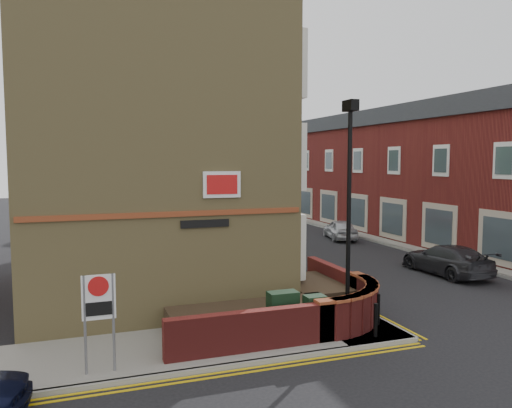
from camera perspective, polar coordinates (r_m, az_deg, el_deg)
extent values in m
plane|color=black|center=(12.90, 6.67, -16.90)|extent=(120.00, 120.00, 0.00)
cube|color=gray|center=(13.23, -10.73, -16.09)|extent=(13.00, 3.00, 0.12)
cube|color=gray|center=(28.11, -4.17, -4.73)|extent=(2.00, 32.00, 0.12)
cube|color=gray|center=(30.35, 17.96, -4.24)|extent=(4.00, 40.00, 0.12)
cube|color=gray|center=(11.86, -9.55, -18.64)|extent=(13.00, 0.15, 0.12)
cube|color=gray|center=(28.38, -2.22, -4.62)|extent=(0.15, 32.00, 0.12)
cube|color=gray|center=(29.18, 14.83, -4.52)|extent=(0.15, 40.00, 0.12)
cube|color=gold|center=(11.66, -9.32, -19.36)|extent=(13.00, 0.28, 0.01)
cube|color=gold|center=(28.47, -1.74, -4.70)|extent=(0.28, 32.00, 0.01)
cube|color=#A28E56|center=(18.88, -12.56, 7.36)|extent=(8.00, 10.00, 11.00)
cube|color=brown|center=(13.96, -9.85, -1.17)|extent=(7.80, 0.06, 0.15)
cube|color=white|center=(14.22, -3.92, 2.24)|extent=(1.10, 0.05, 0.75)
cube|color=black|center=(14.19, -5.84, -2.24)|extent=(1.40, 0.04, 0.22)
cylinder|color=black|center=(13.89, 10.54, -2.05)|extent=(0.12, 0.12, 6.00)
cylinder|color=black|center=(14.44, 10.37, -12.34)|extent=(0.20, 0.20, 0.80)
cube|color=black|center=(13.86, 10.75, 10.99)|extent=(0.25, 0.50, 0.30)
cube|color=black|center=(13.65, 3.07, -12.41)|extent=(0.80, 0.45, 1.20)
cube|color=black|center=(13.72, 6.73, -12.56)|extent=(0.55, 0.40, 1.10)
cylinder|color=black|center=(13.97, 13.51, -12.78)|extent=(0.11, 0.11, 0.90)
cylinder|color=black|center=(14.93, 13.77, -11.62)|extent=(0.11, 0.11, 0.90)
cylinder|color=slate|center=(11.78, -18.96, -12.99)|extent=(0.06, 0.06, 2.20)
cylinder|color=slate|center=(11.79, -15.97, -12.89)|extent=(0.06, 0.06, 2.20)
cube|color=white|center=(11.61, -17.54, -10.12)|extent=(0.72, 0.04, 1.00)
cylinder|color=red|center=(11.52, -17.57, -8.96)|extent=(0.44, 0.02, 0.44)
cube|color=maroon|center=(34.10, 16.02, 2.62)|extent=(5.00, 30.00, 7.00)
cube|color=#282B2F|center=(34.19, 16.19, 9.33)|extent=(5.40, 30.40, 1.00)
cube|color=#B7AA97|center=(52.61, 2.59, 3.58)|extent=(5.00, 12.00, 7.00)
cube|color=#282B2F|center=(52.67, 2.61, 7.93)|extent=(5.40, 12.40, 1.00)
cylinder|color=#382B1E|center=(25.89, -3.03, -0.34)|extent=(0.24, 0.24, 4.55)
sphere|color=#18481C|center=(25.78, -3.06, 5.42)|extent=(3.64, 3.64, 3.64)
sphere|color=#18481C|center=(25.62, -2.00, 3.54)|extent=(2.60, 2.60, 2.60)
sphere|color=#18481C|center=(26.08, -3.94, 4.41)|extent=(2.86, 2.86, 2.86)
cylinder|color=#382B1E|center=(33.60, -6.92, 1.27)|extent=(0.24, 0.24, 5.04)
sphere|color=#18481C|center=(33.54, -6.97, 6.19)|extent=(4.03, 4.03, 4.03)
sphere|color=#18481C|center=(33.33, -6.17, 4.59)|extent=(2.88, 2.88, 2.88)
sphere|color=#18481C|center=(33.86, -7.61, 5.32)|extent=(3.17, 3.17, 3.17)
cylinder|color=#382B1E|center=(41.44, -9.35, 1.75)|extent=(0.24, 0.24, 4.76)
sphere|color=#18481C|center=(41.37, -9.40, 5.51)|extent=(3.81, 3.81, 3.81)
sphere|color=#18481C|center=(41.15, -8.76, 4.29)|extent=(2.72, 2.72, 2.72)
sphere|color=#18481C|center=(41.71, -9.90, 4.85)|extent=(2.99, 2.99, 2.99)
cylinder|color=black|center=(36.67, -7.32, 0.14)|extent=(0.10, 0.10, 3.20)
imported|color=black|center=(36.56, -7.36, 3.42)|extent=(0.20, 0.16, 1.00)
imported|color=gray|center=(27.80, 0.63, -3.65)|extent=(1.72, 3.89, 1.24)
imported|color=maroon|center=(31.37, -0.16, -2.70)|extent=(3.51, 4.74, 1.20)
imported|color=#292A2E|center=(22.66, 20.90, -5.93)|extent=(1.83, 4.39, 1.27)
imported|color=#B6B9BE|center=(30.91, 9.58, -2.86)|extent=(2.23, 3.83, 1.23)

